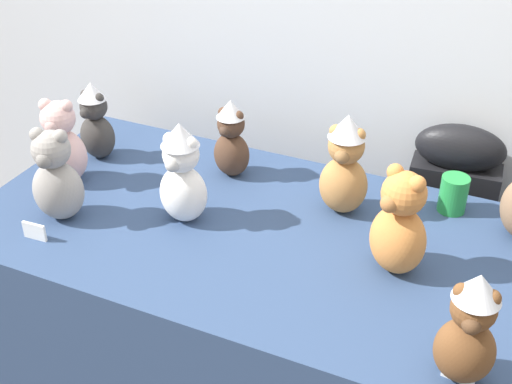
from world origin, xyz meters
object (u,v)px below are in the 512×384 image
Objects in this scene: teddy_bear_chestnut at (469,330)px; teddy_bear_ash at (56,178)px; display_table at (256,329)px; teddy_bear_caramel at (345,166)px; teddy_bear_snow at (182,174)px; teddy_bear_cocoa at (231,139)px; party_cup_green at (453,194)px; teddy_bear_ginger at (399,225)px; teddy_bear_charcoal at (95,122)px; teddy_bear_blush at (62,144)px; instrument_case at (442,246)px.

teddy_bear_chestnut is 0.99× the size of teddy_bear_ash.
teddy_bear_caramel reaches higher than display_table.
teddy_bear_cocoa is at bearing 88.22° from teddy_bear_snow.
party_cup_green is (0.48, 0.32, 0.44)m from display_table.
teddy_bear_cocoa is (-0.80, 0.56, -0.01)m from teddy_bear_chestnut.
teddy_bear_cocoa is (0.34, 0.41, -0.01)m from teddy_bear_ash.
teddy_bear_ginger is at bearing -2.60° from display_table.
teddy_bear_snow is at bearing 8.55° from teddy_bear_ash.
teddy_bear_ash is (-1.14, 0.14, -0.00)m from teddy_bear_chestnut.
teddy_bear_charcoal is at bearing -161.10° from teddy_bear_ginger.
teddy_bear_caramel is 0.83m from teddy_bear_charcoal.
teddy_bear_charcoal is at bearing 74.62° from teddy_bear_blush.
instrument_case is 0.63m from teddy_bear_caramel.
teddy_bear_ginger is (-0.22, 0.30, 0.00)m from teddy_bear_chestnut.
teddy_bear_charcoal is (-0.64, 0.16, 0.51)m from display_table.
display_table is 0.86m from teddy_bear_chestnut.
instrument_case is at bearing 95.71° from teddy_bear_chestnut.
display_table is 5.80× the size of teddy_bear_chestnut.
display_table is at bearing -139.16° from teddy_bear_caramel.
teddy_bear_ginger reaches higher than teddy_bear_ash.
teddy_bear_chestnut is 1.01× the size of teddy_bear_blush.
teddy_bear_chestnut is at bearing -14.60° from teddy_bear_charcoal.
party_cup_green is at bearing 10.70° from teddy_bear_cocoa.
teddy_bear_caramel is 1.20× the size of teddy_bear_cocoa.
teddy_bear_chestnut is at bearing -21.26° from teddy_bear_ash.
party_cup_green is at bearing 28.50° from teddy_bear_snow.
teddy_bear_snow reaches higher than teddy_bear_cocoa.
teddy_bear_blush is (-0.45, -0.24, 0.00)m from teddy_bear_cocoa.
teddy_bear_caramel is 1.04× the size of teddy_bear_ginger.
instrument_case is 3.37× the size of teddy_bear_blush.
teddy_bear_snow is (0.32, 0.14, 0.02)m from teddy_bear_ash.
teddy_bear_chestnut is 1.34m from teddy_bear_charcoal.
teddy_bear_ash reaches higher than display_table.
teddy_bear_charcoal is at bearing -165.19° from instrument_case.
teddy_bear_cocoa is (-0.19, 0.24, 0.51)m from display_table.
teddy_bear_caramel is (-0.42, 0.50, 0.01)m from teddy_bear_chestnut.
teddy_bear_snow is (-0.82, 0.28, 0.01)m from teddy_bear_chestnut.
teddy_bear_ash reaches higher than party_cup_green.
instrument_case is 8.41× the size of party_cup_green.
display_table is 0.65m from teddy_bear_ginger.
teddy_bear_caramel is 0.45m from teddy_bear_snow.
teddy_bear_blush is 2.50× the size of party_cup_green.
party_cup_green is at bearing 14.27° from teddy_bear_charcoal.
teddy_bear_cocoa is 0.93× the size of teddy_bear_blush.
teddy_bear_caramel is at bearing 12.57° from teddy_bear_ash.
teddy_bear_cocoa is at bearing 13.54° from teddy_bear_blush.
teddy_bear_caramel reaches higher than party_cup_green.
instrument_case is 0.42m from party_cup_green.
display_table is 0.82m from teddy_bear_blush.
teddy_bear_charcoal is (-0.83, -0.02, -0.02)m from teddy_bear_caramel.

